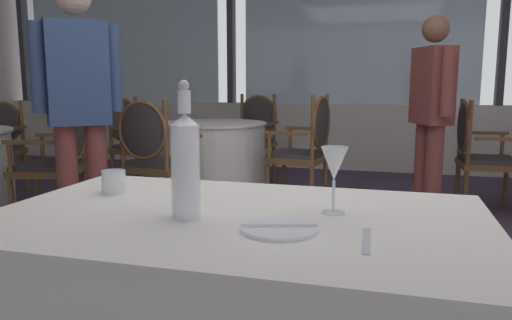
{
  "coord_description": "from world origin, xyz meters",
  "views": [
    {
      "loc": [
        0.46,
        -2.21,
        1.09
      ],
      "look_at": [
        0.02,
        -0.67,
        0.84
      ],
      "focal_mm": 34.04,
      "sensor_mm": 36.0,
      "label": 1
    }
  ],
  "objects_px": {
    "dining_chair_0_2": "(254,132)",
    "diner_person_0": "(431,108)",
    "side_plate": "(279,228)",
    "dining_chair_1_1": "(477,148)",
    "diner_person_1": "(79,102)",
    "dining_chair_0_1": "(308,143)",
    "dining_chair_0_3": "(133,137)",
    "wine_glass": "(334,165)",
    "dining_chair_2_3": "(59,156)",
    "water_bottle": "(185,162)",
    "water_tumbler": "(114,182)",
    "dining_chair_0_0": "(153,152)"
  },
  "relations": [
    {
      "from": "wine_glass",
      "to": "dining_chair_0_3",
      "type": "height_order",
      "value": "dining_chair_0_3"
    },
    {
      "from": "side_plate",
      "to": "dining_chair_1_1",
      "type": "distance_m",
      "value": 3.47
    },
    {
      "from": "dining_chair_0_0",
      "to": "diner_person_1",
      "type": "distance_m",
      "value": 0.86
    },
    {
      "from": "dining_chair_0_0",
      "to": "dining_chair_0_3",
      "type": "relative_size",
      "value": 1.02
    },
    {
      "from": "dining_chair_0_1",
      "to": "diner_person_0",
      "type": "height_order",
      "value": "diner_person_0"
    },
    {
      "from": "dining_chair_0_2",
      "to": "dining_chair_0_3",
      "type": "bearing_deg",
      "value": -44.93
    },
    {
      "from": "dining_chair_0_3",
      "to": "diner_person_0",
      "type": "bearing_deg",
      "value": 0.18
    },
    {
      "from": "dining_chair_0_3",
      "to": "wine_glass",
      "type": "bearing_deg",
      "value": -43.64
    },
    {
      "from": "dining_chair_1_1",
      "to": "diner_person_0",
      "type": "distance_m",
      "value": 0.7
    },
    {
      "from": "wine_glass",
      "to": "water_tumbler",
      "type": "xyz_separation_m",
      "value": [
        -0.72,
        0.06,
        -0.1
      ]
    },
    {
      "from": "dining_chair_0_2",
      "to": "diner_person_0",
      "type": "distance_m",
      "value": 2.18
    },
    {
      "from": "wine_glass",
      "to": "dining_chair_0_2",
      "type": "bearing_deg",
      "value": 108.93
    },
    {
      "from": "dining_chair_0_1",
      "to": "water_bottle",
      "type": "bearing_deg",
      "value": 102.1
    },
    {
      "from": "side_plate",
      "to": "dining_chair_0_1",
      "type": "height_order",
      "value": "dining_chair_0_1"
    },
    {
      "from": "water_bottle",
      "to": "dining_chair_0_1",
      "type": "relative_size",
      "value": 0.36
    },
    {
      "from": "water_tumbler",
      "to": "dining_chair_0_1",
      "type": "xyz_separation_m",
      "value": [
        0.17,
        2.78,
        -0.19
      ]
    },
    {
      "from": "wine_glass",
      "to": "diner_person_1",
      "type": "relative_size",
      "value": 0.11
    },
    {
      "from": "wine_glass",
      "to": "dining_chair_0_2",
      "type": "xyz_separation_m",
      "value": [
        -1.34,
        3.92,
        -0.3
      ]
    },
    {
      "from": "dining_chair_0_0",
      "to": "dining_chair_0_3",
      "type": "bearing_deg",
      "value": 44.98
    },
    {
      "from": "dining_chair_0_2",
      "to": "dining_chair_1_1",
      "type": "bearing_deg",
      "value": 79.03
    },
    {
      "from": "diner_person_1",
      "to": "dining_chair_0_3",
      "type": "bearing_deg",
      "value": 157.03
    },
    {
      "from": "dining_chair_0_2",
      "to": "diner_person_0",
      "type": "height_order",
      "value": "diner_person_0"
    },
    {
      "from": "side_plate",
      "to": "dining_chair_0_2",
      "type": "xyz_separation_m",
      "value": [
        -1.23,
        4.11,
        -0.18
      ]
    },
    {
      "from": "wine_glass",
      "to": "dining_chair_0_0",
      "type": "height_order",
      "value": "dining_chair_0_0"
    },
    {
      "from": "water_bottle",
      "to": "dining_chair_2_3",
      "type": "relative_size",
      "value": 0.39
    },
    {
      "from": "side_plate",
      "to": "water_tumbler",
      "type": "xyz_separation_m",
      "value": [
        -0.61,
        0.26,
        0.03
      ]
    },
    {
      "from": "dining_chair_2_3",
      "to": "diner_person_0",
      "type": "height_order",
      "value": "diner_person_0"
    },
    {
      "from": "dining_chair_1_1",
      "to": "dining_chair_0_1",
      "type": "bearing_deg",
      "value": -170.64
    },
    {
      "from": "dining_chair_0_3",
      "to": "dining_chair_1_1",
      "type": "xyz_separation_m",
      "value": [
        3.27,
        0.01,
        -0.0
      ]
    },
    {
      "from": "dining_chair_0_2",
      "to": "diner_person_0",
      "type": "xyz_separation_m",
      "value": [
        1.78,
        -1.22,
        0.34
      ]
    },
    {
      "from": "dining_chair_0_2",
      "to": "dining_chair_2_3",
      "type": "distance_m",
      "value": 2.31
    },
    {
      "from": "water_tumbler",
      "to": "diner_person_0",
      "type": "xyz_separation_m",
      "value": [
        1.16,
        2.64,
        0.13
      ]
    },
    {
      "from": "dining_chair_0_2",
      "to": "diner_person_1",
      "type": "xyz_separation_m",
      "value": [
        -0.38,
        -2.61,
        0.42
      ]
    },
    {
      "from": "dining_chair_1_1",
      "to": "diner_person_0",
      "type": "bearing_deg",
      "value": -136.36
    },
    {
      "from": "wine_glass",
      "to": "dining_chair_0_1",
      "type": "height_order",
      "value": "dining_chair_0_1"
    },
    {
      "from": "dining_chair_2_3",
      "to": "diner_person_0",
      "type": "bearing_deg",
      "value": -176.01
    },
    {
      "from": "diner_person_0",
      "to": "water_bottle",
      "type": "bearing_deg",
      "value": -129.69
    },
    {
      "from": "dining_chair_0_1",
      "to": "diner_person_0",
      "type": "distance_m",
      "value": 1.05
    },
    {
      "from": "dining_chair_1_1",
      "to": "dining_chair_2_3",
      "type": "distance_m",
      "value": 3.41
    },
    {
      "from": "dining_chair_0_1",
      "to": "dining_chair_0_3",
      "type": "distance_m",
      "value": 1.88
    },
    {
      "from": "wine_glass",
      "to": "diner_person_0",
      "type": "distance_m",
      "value": 2.73
    },
    {
      "from": "dining_chair_0_3",
      "to": "side_plate",
      "type": "bearing_deg",
      "value": -46.54
    },
    {
      "from": "dining_chair_0_2",
      "to": "dining_chair_1_1",
      "type": "xyz_separation_m",
      "value": [
        2.2,
        -0.78,
        -0.01
      ]
    },
    {
      "from": "diner_person_0",
      "to": "diner_person_1",
      "type": "distance_m",
      "value": 2.58
    },
    {
      "from": "wine_glass",
      "to": "dining_chair_2_3",
      "type": "height_order",
      "value": "dining_chair_2_3"
    },
    {
      "from": "dining_chair_2_3",
      "to": "diner_person_1",
      "type": "relative_size",
      "value": 0.54
    },
    {
      "from": "wine_glass",
      "to": "water_tumbler",
      "type": "distance_m",
      "value": 0.73
    },
    {
      "from": "side_plate",
      "to": "diner_person_1",
      "type": "distance_m",
      "value": 2.22
    },
    {
      "from": "dining_chair_1_1",
      "to": "side_plate",
      "type": "bearing_deg",
      "value": -108.43
    },
    {
      "from": "dining_chair_0_2",
      "to": "dining_chair_1_1",
      "type": "relative_size",
      "value": 1.02
    }
  ]
}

